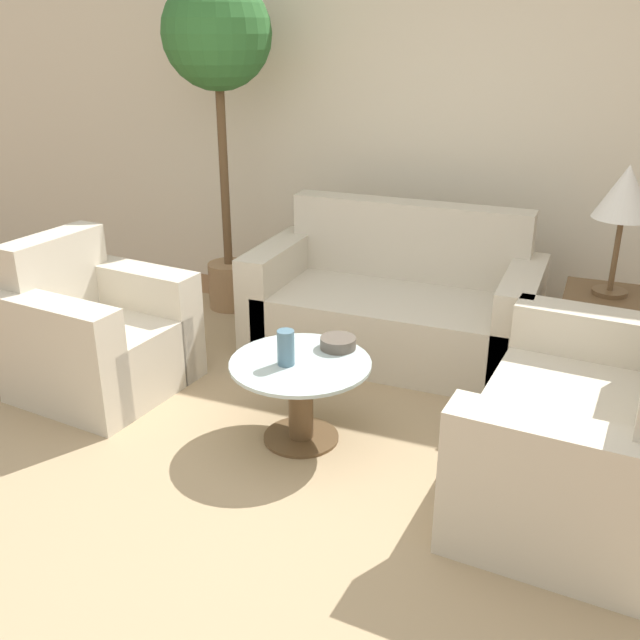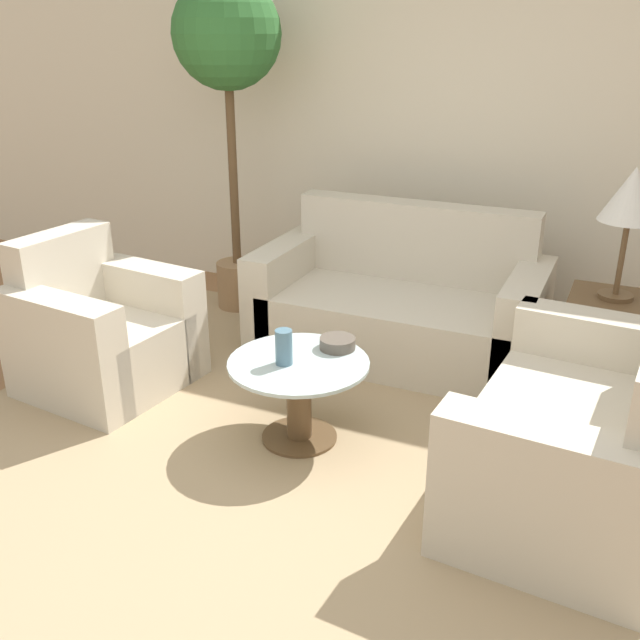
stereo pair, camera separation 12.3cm
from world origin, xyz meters
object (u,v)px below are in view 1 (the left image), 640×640
(sofa_main, at_px, (395,306))
(armchair, at_px, (95,339))
(vase, at_px, (286,348))
(potted_plant, at_px, (218,58))
(coffee_table, at_px, (301,390))
(table_lamp, at_px, (625,196))
(bowl, at_px, (338,343))
(loveseat, at_px, (593,436))

(sofa_main, height_order, armchair, sofa_main)
(vase, bearing_deg, potted_plant, 127.33)
(coffee_table, distance_m, potted_plant, 2.38)
(table_lamp, bearing_deg, bowl, -144.55)
(table_lamp, bearing_deg, coffee_table, -140.91)
(loveseat, bearing_deg, bowl, -92.13)
(coffee_table, relative_size, table_lamp, 0.99)
(vase, bearing_deg, sofa_main, 82.53)
(coffee_table, bearing_deg, table_lamp, 39.09)
(sofa_main, height_order, bowl, sofa_main)
(loveseat, relative_size, potted_plant, 0.65)
(sofa_main, bearing_deg, armchair, -141.37)
(sofa_main, xyz_separation_m, bowl, (-0.00, -1.00, 0.17))
(loveseat, height_order, table_lamp, table_lamp)
(sofa_main, height_order, table_lamp, table_lamp)
(sofa_main, distance_m, vase, 1.30)
(bowl, bearing_deg, loveseat, -6.50)
(potted_plant, xyz_separation_m, bowl, (1.32, -1.25, -1.27))
(armchair, bearing_deg, sofa_main, -45.19)
(vase, bearing_deg, table_lamp, 39.33)
(loveseat, xyz_separation_m, bowl, (-1.23, 0.14, 0.17))
(armchair, distance_m, bowl, 1.42)
(coffee_table, bearing_deg, loveseat, 3.15)
(sofa_main, bearing_deg, coffee_table, -95.41)
(loveseat, relative_size, vase, 8.29)
(potted_plant, bearing_deg, sofa_main, -10.54)
(armchair, relative_size, loveseat, 0.63)
(armchair, height_order, table_lamp, table_lamp)
(table_lamp, bearing_deg, sofa_main, 173.56)
(coffee_table, xyz_separation_m, bowl, (0.11, 0.21, 0.18))
(loveseat, height_order, vase, loveseat)
(armchair, xyz_separation_m, bowl, (1.41, 0.12, 0.16))
(vase, bearing_deg, armchair, 173.61)
(table_lamp, relative_size, potted_plant, 0.31)
(potted_plant, distance_m, bowl, 2.21)
(sofa_main, distance_m, loveseat, 1.67)
(bowl, bearing_deg, vase, -121.68)
(loveseat, distance_m, table_lamp, 1.31)
(loveseat, xyz_separation_m, vase, (-1.39, -0.12, 0.23))
(loveseat, distance_m, coffee_table, 1.34)
(bowl, bearing_deg, table_lamp, 35.45)
(potted_plant, relative_size, vase, 12.84)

